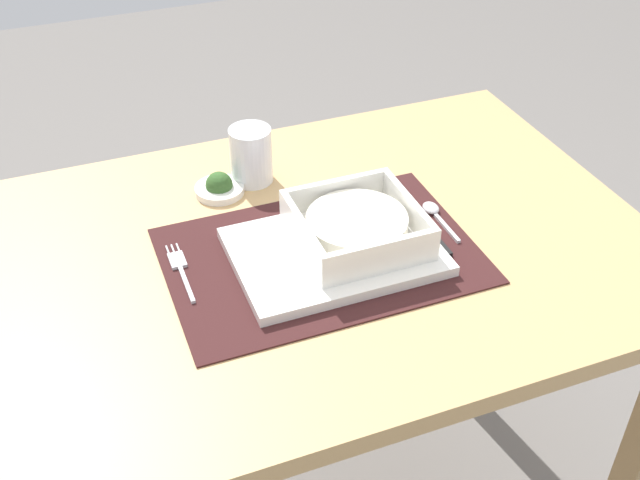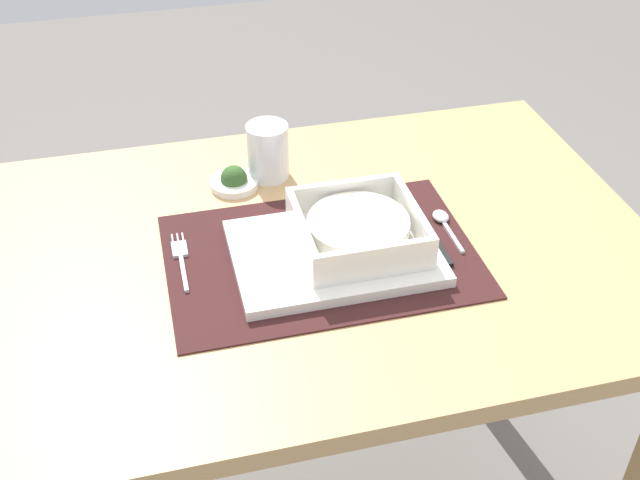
% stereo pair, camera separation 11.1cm
% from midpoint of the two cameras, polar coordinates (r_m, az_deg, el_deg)
% --- Properties ---
extents(dining_table, '(1.01, 0.70, 0.74)m').
position_cam_midpoint_polar(dining_table, '(1.22, -3.07, -4.41)').
color(dining_table, tan).
rests_on(dining_table, ground).
extents(placemat, '(0.44, 0.30, 0.00)m').
position_cam_midpoint_polar(placemat, '(1.13, -2.82, -1.26)').
color(placemat, '#381919').
rests_on(placemat, dining_table).
extents(serving_plate, '(0.29, 0.21, 0.02)m').
position_cam_midpoint_polar(serving_plate, '(1.12, -1.79, -0.95)').
color(serving_plate, white).
rests_on(serving_plate, placemat).
extents(porridge_bowl, '(0.17, 0.17, 0.05)m').
position_cam_midpoint_polar(porridge_bowl, '(1.12, -0.14, 0.83)').
color(porridge_bowl, white).
rests_on(porridge_bowl, serving_plate).
extents(fork, '(0.02, 0.14, 0.00)m').
position_cam_midpoint_polar(fork, '(1.13, -12.99, -2.08)').
color(fork, silver).
rests_on(fork, placemat).
extents(spoon, '(0.02, 0.11, 0.01)m').
position_cam_midpoint_polar(spoon, '(1.21, 5.74, 1.98)').
color(spoon, silver).
rests_on(spoon, placemat).
extents(butter_knife, '(0.01, 0.13, 0.01)m').
position_cam_midpoint_polar(butter_knife, '(1.17, 5.39, 0.39)').
color(butter_knife, black).
rests_on(butter_knife, placemat).
extents(bread_knife, '(0.01, 0.13, 0.01)m').
position_cam_midpoint_polar(bread_knife, '(1.16, 4.48, 0.20)').
color(bread_knife, '#59331E').
rests_on(bread_knife, placemat).
extents(drinking_glass, '(0.07, 0.07, 0.09)m').
position_cam_midpoint_polar(drinking_glass, '(1.29, -7.53, 5.87)').
color(drinking_glass, white).
rests_on(drinking_glass, dining_table).
extents(condiment_saucer, '(0.08, 0.08, 0.04)m').
position_cam_midpoint_polar(condiment_saucer, '(1.28, -9.85, 3.74)').
color(condiment_saucer, white).
rests_on(condiment_saucer, dining_table).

